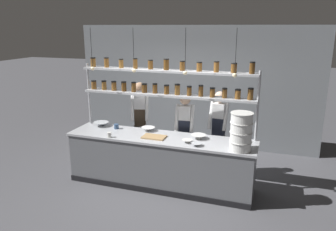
% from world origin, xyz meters
% --- Properties ---
extents(ground_plane, '(40.00, 40.00, 0.00)m').
position_xyz_m(ground_plane, '(0.00, 0.00, 0.00)').
color(ground_plane, '#4C4C51').
extents(back_wall, '(5.74, 0.12, 2.82)m').
position_xyz_m(back_wall, '(0.00, 2.33, 1.41)').
color(back_wall, gray).
rests_on(back_wall, ground_plane).
extents(prep_counter, '(3.34, 0.76, 0.92)m').
position_xyz_m(prep_counter, '(0.00, -0.00, 0.46)').
color(prep_counter, slate).
rests_on(prep_counter, ground_plane).
extents(spice_shelf_unit, '(3.23, 0.28, 2.25)m').
position_xyz_m(spice_shelf_unit, '(-0.00, 0.33, 1.79)').
color(spice_shelf_unit, '#ADAFB5').
rests_on(spice_shelf_unit, ground_plane).
extents(chef_left, '(0.42, 0.35, 1.72)m').
position_xyz_m(chef_left, '(-0.72, 0.78, 1.00)').
color(chef_left, black).
rests_on(chef_left, ground_plane).
extents(chef_center, '(0.38, 0.30, 1.58)m').
position_xyz_m(chef_center, '(0.27, 0.61, 0.90)').
color(chef_center, black).
rests_on(chef_center, ground_plane).
extents(chef_right, '(0.38, 0.30, 1.62)m').
position_xyz_m(chef_right, '(0.88, 0.84, 0.93)').
color(chef_right, black).
rests_on(chef_right, ground_plane).
extents(container_stack, '(0.35, 0.35, 0.61)m').
position_xyz_m(container_stack, '(1.40, -0.21, 1.22)').
color(container_stack, white).
rests_on(container_stack, prep_counter).
extents(cutting_board, '(0.40, 0.26, 0.02)m').
position_xyz_m(cutting_board, '(-0.09, -0.08, 0.93)').
color(cutting_board, '#A88456').
rests_on(cutting_board, prep_counter).
extents(prep_bowl_near_left, '(0.18, 0.18, 0.05)m').
position_xyz_m(prep_bowl_near_left, '(0.53, -0.13, 0.94)').
color(prep_bowl_near_left, silver).
rests_on(prep_bowl_near_left, prep_counter).
extents(prep_bowl_center_front, '(0.18, 0.18, 0.05)m').
position_xyz_m(prep_bowl_center_front, '(0.71, -0.24, 0.94)').
color(prep_bowl_center_front, '#B2B7BC').
rests_on(prep_bowl_center_front, prep_counter).
extents(prep_bowl_center_back, '(0.26, 0.26, 0.07)m').
position_xyz_m(prep_bowl_center_back, '(0.66, 0.12, 0.95)').
color(prep_bowl_center_back, silver).
rests_on(prep_bowl_center_back, prep_counter).
extents(prep_bowl_near_right, '(0.25, 0.25, 0.07)m').
position_xyz_m(prep_bowl_near_right, '(-0.33, 0.25, 0.95)').
color(prep_bowl_near_right, white).
rests_on(prep_bowl_near_right, prep_counter).
extents(prep_bowl_far_left, '(0.29, 0.29, 0.08)m').
position_xyz_m(prep_bowl_far_left, '(-1.30, 0.23, 0.96)').
color(prep_bowl_far_left, '#B2B7BC').
rests_on(prep_bowl_far_left, prep_counter).
extents(serving_cup_front, '(0.07, 0.07, 0.09)m').
position_xyz_m(serving_cup_front, '(-0.83, -0.32, 0.97)').
color(serving_cup_front, silver).
rests_on(serving_cup_front, prep_counter).
extents(serving_cup_by_board, '(0.09, 0.09, 0.09)m').
position_xyz_m(serving_cup_by_board, '(-0.94, 0.17, 0.97)').
color(serving_cup_by_board, '#334C70').
rests_on(serving_cup_by_board, prep_counter).
extents(pendant_light_row, '(2.58, 0.07, 0.74)m').
position_xyz_m(pendant_light_row, '(-0.02, 0.00, 2.10)').
color(pendant_light_row, black).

